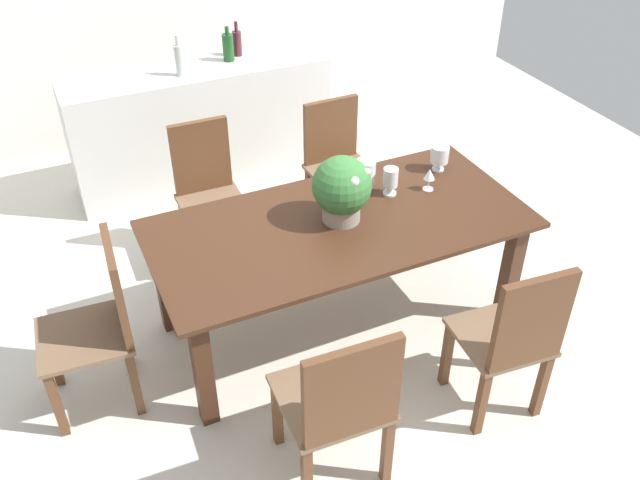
# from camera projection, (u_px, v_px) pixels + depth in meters

# --- Properties ---
(ground_plane) EXTENTS (7.04, 7.04, 0.00)m
(ground_plane) POSITION_uv_depth(u_px,v_px,m) (322.00, 299.00, 4.36)
(ground_plane) COLOR silver
(dining_table) EXTENTS (2.09, 1.00, 0.74)m
(dining_table) POSITION_uv_depth(u_px,v_px,m) (339.00, 239.00, 3.83)
(dining_table) COLOR #422616
(dining_table) RESTS_ON ground
(chair_near_right) EXTENTS (0.46, 0.46, 0.98)m
(chair_near_right) POSITION_uv_depth(u_px,v_px,m) (514.00, 337.00, 3.32)
(chair_near_right) COLOR brown
(chair_near_right) RESTS_ON ground
(chair_near_left) EXTENTS (0.50, 0.49, 0.96)m
(chair_near_left) POSITION_uv_depth(u_px,v_px,m) (341.00, 402.00, 3.00)
(chair_near_left) COLOR brown
(chair_near_left) RESTS_ON ground
(chair_far_left) EXTENTS (0.42, 0.43, 0.96)m
(chair_far_left) POSITION_uv_depth(u_px,v_px,m) (208.00, 188.00, 4.44)
(chair_far_left) COLOR brown
(chair_far_left) RESTS_ON ground
(chair_far_right) EXTENTS (0.44, 0.47, 0.92)m
(chair_far_right) POSITION_uv_depth(u_px,v_px,m) (338.00, 160.00, 4.77)
(chair_far_right) COLOR brown
(chair_far_right) RESTS_ON ground
(chair_head_end) EXTENTS (0.49, 0.47, 0.97)m
(chair_head_end) POSITION_uv_depth(u_px,v_px,m) (102.00, 320.00, 3.43)
(chair_head_end) COLOR brown
(chair_head_end) RESTS_ON ground
(flower_centerpiece) EXTENTS (0.32, 0.32, 0.38)m
(flower_centerpiece) POSITION_uv_depth(u_px,v_px,m) (342.00, 188.00, 3.67)
(flower_centerpiece) COLOR gray
(flower_centerpiece) RESTS_ON dining_table
(crystal_vase_left) EXTENTS (0.09, 0.09, 0.17)m
(crystal_vase_left) POSITION_uv_depth(u_px,v_px,m) (390.00, 179.00, 3.94)
(crystal_vase_left) COLOR silver
(crystal_vase_left) RESTS_ON dining_table
(crystal_vase_center_near) EXTENTS (0.12, 0.12, 0.19)m
(crystal_vase_center_near) POSITION_uv_depth(u_px,v_px,m) (366.00, 173.00, 3.97)
(crystal_vase_center_near) COLOR silver
(crystal_vase_center_near) RESTS_ON dining_table
(crystal_vase_right) EXTENTS (0.11, 0.11, 0.16)m
(crystal_vase_right) POSITION_uv_depth(u_px,v_px,m) (440.00, 155.00, 4.16)
(crystal_vase_right) COLOR silver
(crystal_vase_right) RESTS_ON dining_table
(wine_glass) EXTENTS (0.06, 0.06, 0.14)m
(wine_glass) POSITION_uv_depth(u_px,v_px,m) (429.00, 175.00, 3.98)
(wine_glass) COLOR silver
(wine_glass) RESTS_ON dining_table
(kitchen_counter) EXTENTS (1.98, 0.50, 0.92)m
(kitchen_counter) POSITION_uv_depth(u_px,v_px,m) (201.00, 125.00, 5.31)
(kitchen_counter) COLOR silver
(kitchen_counter) RESTS_ON ground
(wine_bottle_amber) EXTENTS (0.06, 0.06, 0.29)m
(wine_bottle_amber) POSITION_uv_depth(u_px,v_px,m) (179.00, 60.00, 4.87)
(wine_bottle_amber) COLOR #B2BFB7
(wine_bottle_amber) RESTS_ON kitchen_counter
(wine_bottle_tall) EXTENTS (0.07, 0.07, 0.26)m
(wine_bottle_tall) POSITION_uv_depth(u_px,v_px,m) (237.00, 43.00, 5.19)
(wine_bottle_tall) COLOR #511E28
(wine_bottle_tall) RESTS_ON kitchen_counter
(wine_bottle_dark) EXTENTS (0.08, 0.08, 0.26)m
(wine_bottle_dark) POSITION_uv_depth(u_px,v_px,m) (228.00, 47.00, 5.10)
(wine_bottle_dark) COLOR #194C1E
(wine_bottle_dark) RESTS_ON kitchen_counter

